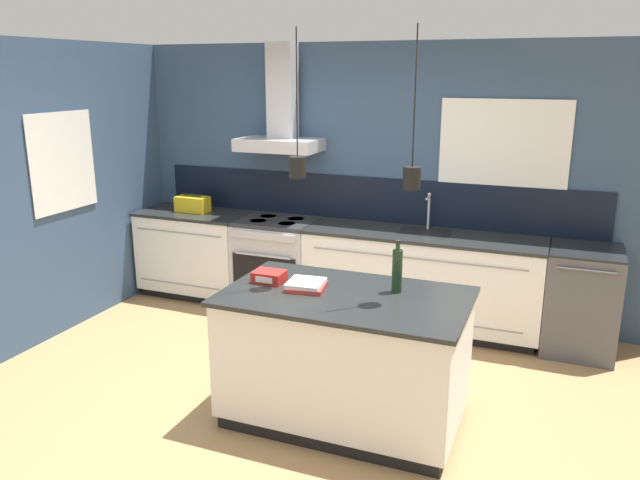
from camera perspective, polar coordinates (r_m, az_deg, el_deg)
The scene contains 12 objects.
ground_plane at distance 4.75m, azimuth -3.43°, elevation -14.23°, with size 16.00×16.00×0.00m, color #A87F51.
wall_back at distance 6.10m, azimuth 3.97°, elevation 5.94°, with size 5.60×2.15×2.60m.
wall_left at distance 6.20m, azimuth -21.59°, elevation 4.60°, with size 0.08×3.80×2.60m.
counter_run_left at distance 6.77m, azimuth -11.21°, elevation -1.15°, with size 1.16×0.64×0.91m.
counter_run_sink at distance 5.86m, azimuth 9.26°, elevation -3.64°, with size 2.18×0.64×1.25m.
oven_range at distance 6.31m, azimuth -3.88°, elevation -2.15°, with size 0.78×0.66×0.91m.
dishwasher at distance 5.75m, azimuth 22.77°, elevation -5.11°, with size 0.58×0.65×0.91m.
kitchen_island at distance 4.31m, azimuth 2.28°, elevation -10.62°, with size 1.62×0.97×0.91m.
bottle_on_island at distance 4.15m, azimuth 7.07°, elevation -2.74°, with size 0.07×0.07×0.36m.
book_stack at distance 4.22m, azimuth -1.25°, elevation -4.14°, with size 0.28×0.29×0.05m.
red_supply_box at distance 4.37m, azimuth -4.67°, elevation -3.35°, with size 0.21×0.17×0.08m.
yellow_toolbox at distance 6.65m, azimuth -11.58°, elevation 3.24°, with size 0.34×0.18×0.19m.
Camera 1 is at (1.79, -3.74, 2.34)m, focal length 35.00 mm.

